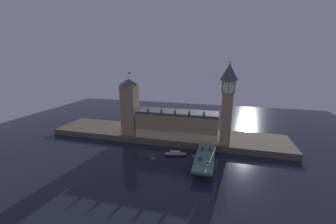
{
  "coord_description": "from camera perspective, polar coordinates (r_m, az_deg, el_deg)",
  "views": [
    {
      "loc": [
        49.73,
        -140.33,
        73.13
      ],
      "look_at": [
        7.21,
        20.0,
        30.51
      ],
      "focal_mm": 22.0,
      "sensor_mm": 36.0,
      "label": 1
    }
  ],
  "objects": [
    {
      "name": "ground_plane",
      "position": [
        165.87,
        -4.27,
        -11.79
      ],
      "size": [
        400.0,
        400.0,
        0.0
      ],
      "primitive_type": "plane",
      "color": "black"
    },
    {
      "name": "embankment",
      "position": [
        198.99,
        -0.61,
        -6.33
      ],
      "size": [
        220.0,
        42.0,
        5.36
      ],
      "color": "brown",
      "rests_on": "ground_plane"
    },
    {
      "name": "parliament_hall",
      "position": [
        184.07,
        2.56,
        -3.34
      ],
      "size": [
        71.53,
        21.45,
        28.14
      ],
      "color": "#9E845B",
      "rests_on": "embankment"
    },
    {
      "name": "clock_tower",
      "position": [
        169.22,
        16.1,
        2.72
      ],
      "size": [
        10.3,
        10.41,
        66.42
      ],
      "color": "#9E845B",
      "rests_on": "embankment"
    },
    {
      "name": "victoria_tower",
      "position": [
        191.46,
        -10.51,
        1.43
      ],
      "size": [
        13.36,
        13.36,
        56.97
      ],
      "color": "#9E845B",
      "rests_on": "embankment"
    },
    {
      "name": "bridge",
      "position": [
        151.99,
        10.2,
        -12.68
      ],
      "size": [
        13.3,
        46.0,
        6.82
      ],
      "color": "#4C7560",
      "rests_on": "ground_plane"
    },
    {
      "name": "car_northbound_lead",
      "position": [
        159.93,
        9.51,
        -10.02
      ],
      "size": [
        1.88,
        4.08,
        1.49
      ],
      "color": "navy",
      "rests_on": "bridge"
    },
    {
      "name": "car_northbound_trail",
      "position": [
        144.65,
        8.83,
        -12.73
      ],
      "size": [
        2.07,
        4.24,
        1.56
      ],
      "color": "navy",
      "rests_on": "bridge"
    },
    {
      "name": "car_southbound_lead",
      "position": [
        139.35,
        11.03,
        -13.98
      ],
      "size": [
        2.03,
        4.0,
        1.44
      ],
      "color": "white",
      "rests_on": "bridge"
    },
    {
      "name": "car_southbound_trail",
      "position": [
        159.39,
        11.63,
        -10.19
      ],
      "size": [
        1.99,
        4.6,
        1.59
      ],
      "color": "red",
      "rests_on": "bridge"
    },
    {
      "name": "pedestrian_mid_walk",
      "position": [
        148.61,
        12.49,
        -12.06
      ],
      "size": [
        0.38,
        0.38,
        1.72
      ],
      "color": "black",
      "rests_on": "bridge"
    },
    {
      "name": "pedestrian_far_rail",
      "position": [
        162.1,
        8.54,
        -9.58
      ],
      "size": [
        0.38,
        0.38,
        1.59
      ],
      "color": "black",
      "rests_on": "bridge"
    },
    {
      "name": "street_lamp_near",
      "position": [
        136.43,
        7.1,
        -12.73
      ],
      "size": [
        1.34,
        0.6,
        6.91
      ],
      "color": "#2D3333",
      "rests_on": "bridge"
    },
    {
      "name": "street_lamp_mid",
      "position": [
        148.91,
        12.75,
        -10.6
      ],
      "size": [
        1.34,
        0.6,
        6.78
      ],
      "color": "#2D3333",
      "rests_on": "bridge"
    },
    {
      "name": "street_lamp_far",
      "position": [
        163.17,
        8.54,
        -8.21
      ],
      "size": [
        1.34,
        0.6,
        6.37
      ],
      "color": "#2D3333",
      "rests_on": "bridge"
    },
    {
      "name": "boat_upstream",
      "position": [
        163.97,
        2.06,
        -11.56
      ],
      "size": [
        18.48,
        8.38,
        3.68
      ],
      "color": "#28282D",
      "rests_on": "ground_plane"
    }
  ]
}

